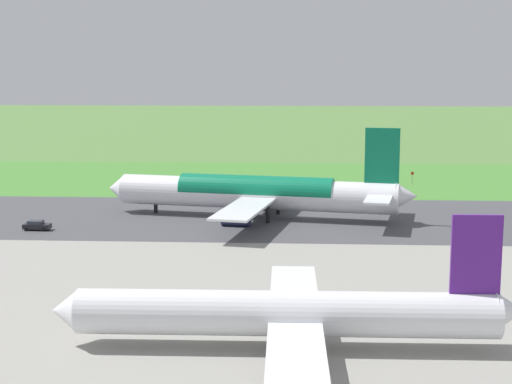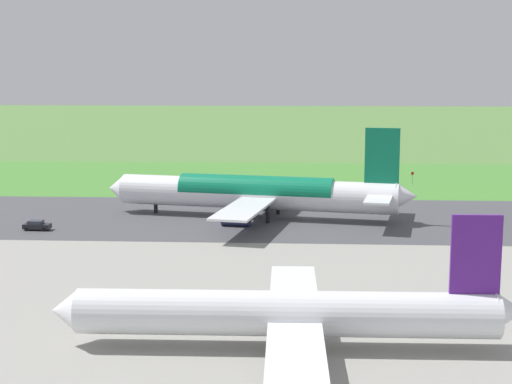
% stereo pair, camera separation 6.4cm
% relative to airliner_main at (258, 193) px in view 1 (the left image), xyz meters
% --- Properties ---
extents(ground_plane, '(800.00, 800.00, 0.00)m').
position_rel_airliner_main_xyz_m(ground_plane, '(-8.88, -0.07, -4.35)').
color(ground_plane, '#547F3D').
extents(runway_asphalt, '(600.00, 38.71, 0.06)m').
position_rel_airliner_main_xyz_m(runway_asphalt, '(-8.88, -0.07, -4.32)').
color(runway_asphalt, '#47474C').
rests_on(runway_asphalt, ground).
extents(apron_concrete, '(440.00, 110.00, 0.05)m').
position_rel_airliner_main_xyz_m(apron_concrete, '(-8.88, 55.53, -4.33)').
color(apron_concrete, gray).
rests_on(apron_concrete, ground).
extents(grass_verge_foreground, '(600.00, 80.00, 0.04)m').
position_rel_airliner_main_xyz_m(grass_verge_foreground, '(-8.88, -37.28, -4.33)').
color(grass_verge_foreground, '#478534').
rests_on(grass_verge_foreground, ground).
extents(airliner_main, '(53.90, 44.36, 15.88)m').
position_rel_airliner_main_xyz_m(airliner_main, '(0.00, 0.00, 0.00)').
color(airliner_main, white).
rests_on(airliner_main, ground).
extents(airliner_parked_mid, '(43.00, 35.10, 12.58)m').
position_rel_airliner_main_xyz_m(airliner_parked_mid, '(-6.03, 61.68, -0.92)').
color(airliner_parked_mid, white).
rests_on(airliner_parked_mid, ground).
extents(service_car_ops, '(4.27, 2.05, 1.62)m').
position_rel_airliner_main_xyz_m(service_car_ops, '(34.38, 12.16, -3.51)').
color(service_car_ops, black).
rests_on(service_car_ops, ground).
extents(no_stopping_sign, '(0.60, 0.10, 2.76)m').
position_rel_airliner_main_xyz_m(no_stopping_sign, '(-31.94, -40.48, -2.72)').
color(no_stopping_sign, slate).
rests_on(no_stopping_sign, ground).
extents(traffic_cone_orange, '(0.40, 0.40, 0.55)m').
position_rel_airliner_main_xyz_m(traffic_cone_orange, '(-26.22, -33.81, -4.08)').
color(traffic_cone_orange, orange).
rests_on(traffic_cone_orange, ground).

